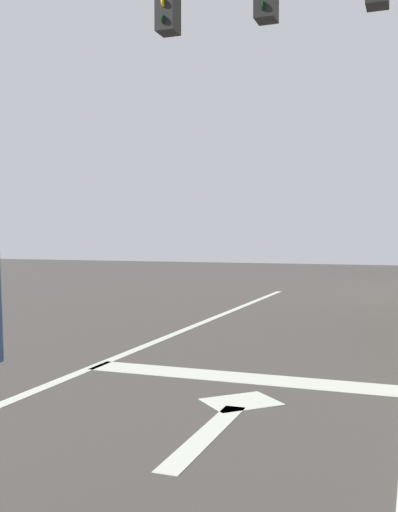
% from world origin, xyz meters
% --- Properties ---
extents(lane_line_center, '(0.12, 20.00, 0.01)m').
position_xyz_m(lane_line_center, '(-0.13, 6.00, 0.00)').
color(lane_line_center, silver).
rests_on(lane_line_center, ground).
extents(stop_bar, '(3.21, 0.40, 0.01)m').
position_xyz_m(stop_bar, '(1.47, 7.38, 0.00)').
color(stop_bar, silver).
rests_on(stop_bar, ground).
extents(lane_arrow_stem, '(0.16, 1.40, 0.01)m').
position_xyz_m(lane_arrow_stem, '(1.63, 5.75, 0.00)').
color(lane_arrow_stem, silver).
rests_on(lane_arrow_stem, ground).
extents(lane_arrow_head, '(0.71, 0.71, 0.01)m').
position_xyz_m(lane_arrow_head, '(1.63, 6.60, 0.00)').
color(lane_arrow_head, silver).
rests_on(lane_arrow_head, ground).
extents(traffic_signal_mast, '(5.05, 0.34, 4.88)m').
position_xyz_m(traffic_signal_mast, '(2.21, 8.88, 3.58)').
color(traffic_signal_mast, '#615956').
rests_on(traffic_signal_mast, ground).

